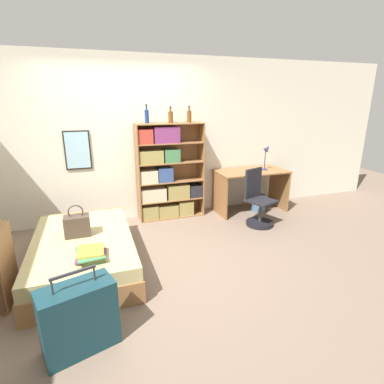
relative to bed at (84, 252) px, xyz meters
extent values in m
plane|color=#756051|center=(0.69, -0.02, -0.19)|extent=(14.00, 14.00, 0.00)
cube|color=beige|center=(0.69, 1.45, 1.11)|extent=(10.00, 0.06, 2.60)
cube|color=black|center=(0.00, 1.41, 1.00)|extent=(0.38, 0.02, 0.59)
cube|color=#99C1D6|center=(0.00, 1.40, 1.00)|extent=(0.34, 0.01, 0.55)
cube|color=olive|center=(0.00, -0.02, -0.07)|extent=(1.13, 1.80, 0.24)
cube|color=tan|center=(0.00, -0.02, 0.12)|extent=(1.10, 1.77, 0.15)
cube|color=olive|center=(0.00, 0.86, 0.00)|extent=(1.13, 0.04, 0.39)
cube|color=#47382D|center=(-0.04, 0.05, 0.32)|extent=(0.28, 0.19, 0.24)
torus|color=#47382D|center=(-0.04, 0.05, 0.49)|extent=(0.17, 0.02, 0.17)
cube|color=#427A4C|center=(0.10, -0.55, 0.21)|extent=(0.25, 0.36, 0.02)
cube|color=#7A336B|center=(0.09, -0.56, 0.22)|extent=(0.31, 0.29, 0.01)
cube|color=#99894C|center=(0.11, -0.57, 0.23)|extent=(0.27, 0.35, 0.01)
cube|color=#B2382D|center=(0.09, -0.56, 0.24)|extent=(0.25, 0.33, 0.02)
cube|color=#427A4C|center=(0.08, -0.57, 0.26)|extent=(0.29, 0.38, 0.02)
cube|color=gold|center=(0.09, -0.55, 0.28)|extent=(0.26, 0.29, 0.02)
cube|color=#143842|center=(-0.02, -1.30, 0.09)|extent=(0.62, 0.42, 0.57)
cylinder|color=#2D2D33|center=(-0.17, -1.34, 0.43)|extent=(0.01, 0.01, 0.12)
cylinder|color=#2D2D33|center=(0.12, -1.25, 0.43)|extent=(0.01, 0.01, 0.12)
cube|color=#2D2D33|center=(-0.02, -1.30, 0.49)|extent=(0.33, 0.12, 0.02)
cube|color=olive|center=(0.87, 1.25, 0.59)|extent=(0.02, 0.30, 1.57)
cube|color=olive|center=(1.94, 1.25, 0.59)|extent=(0.02, 0.30, 1.57)
cube|color=olive|center=(1.40, 1.40, 0.59)|extent=(1.09, 0.01, 1.57)
cube|color=olive|center=(1.40, 1.25, -0.19)|extent=(1.06, 0.30, 0.02)
cube|color=olive|center=(1.40, 1.25, 0.12)|extent=(1.06, 0.30, 0.02)
cube|color=olive|center=(1.40, 1.25, 0.43)|extent=(1.06, 0.30, 0.02)
cube|color=olive|center=(1.40, 1.25, 0.75)|extent=(1.06, 0.30, 0.02)
cube|color=olive|center=(1.40, 1.25, 1.06)|extent=(1.06, 0.30, 0.02)
cube|color=olive|center=(1.40, 1.25, 1.37)|extent=(1.06, 0.30, 0.02)
cube|color=#99894C|center=(1.02, 1.24, -0.06)|extent=(0.27, 0.23, 0.22)
cube|color=#99894C|center=(1.33, 1.24, -0.07)|extent=(0.34, 0.23, 0.20)
cube|color=#99894C|center=(1.64, 1.24, -0.06)|extent=(0.25, 0.23, 0.24)
cube|color=beige|center=(1.09, 1.24, 0.23)|extent=(0.41, 0.23, 0.21)
cube|color=#99894C|center=(1.52, 1.24, 0.25)|extent=(0.36, 0.23, 0.24)
cube|color=#232328|center=(1.82, 1.24, 0.23)|extent=(0.21, 0.23, 0.21)
cube|color=beige|center=(1.03, 1.24, 0.54)|extent=(0.28, 0.23, 0.20)
cube|color=#334C84|center=(1.30, 1.24, 0.56)|extent=(0.24, 0.23, 0.23)
cube|color=#99894C|center=(1.08, 1.24, 0.86)|extent=(0.38, 0.23, 0.20)
cube|color=#427A4C|center=(1.42, 1.24, 0.86)|extent=(0.25, 0.23, 0.21)
cube|color=#B2382D|center=(1.00, 1.24, 1.18)|extent=(0.23, 0.23, 0.22)
cube|color=#7A336B|center=(1.34, 1.24, 1.20)|extent=(0.40, 0.23, 0.25)
cylinder|color=navy|center=(1.06, 1.29, 1.48)|extent=(0.06, 0.06, 0.20)
cylinder|color=navy|center=(1.06, 1.29, 1.61)|extent=(0.03, 0.03, 0.06)
cylinder|color=#232328|center=(1.06, 1.29, 1.65)|extent=(0.03, 0.03, 0.02)
cylinder|color=brown|center=(1.41, 1.22, 1.47)|extent=(0.08, 0.08, 0.17)
cylinder|color=brown|center=(1.41, 1.22, 1.58)|extent=(0.03, 0.03, 0.05)
cylinder|color=#232328|center=(1.41, 1.22, 1.62)|extent=(0.03, 0.03, 0.02)
cylinder|color=brown|center=(1.73, 1.24, 1.47)|extent=(0.07, 0.07, 0.18)
cylinder|color=brown|center=(1.73, 1.24, 1.59)|extent=(0.03, 0.03, 0.06)
cylinder|color=#232328|center=(1.73, 1.24, 1.63)|extent=(0.03, 0.03, 0.02)
cube|color=olive|center=(2.81, 1.08, 0.53)|extent=(1.23, 0.65, 0.02)
cube|color=olive|center=(2.22, 1.08, 0.16)|extent=(0.03, 0.61, 0.71)
cube|color=olive|center=(3.41, 1.08, 0.16)|extent=(0.03, 0.61, 0.71)
cylinder|color=navy|center=(3.06, 1.06, 0.55)|extent=(0.11, 0.11, 0.02)
cylinder|color=navy|center=(3.06, 1.06, 0.73)|extent=(0.02, 0.02, 0.34)
cone|color=navy|center=(3.09, 1.06, 0.92)|extent=(0.14, 0.10, 0.14)
cylinder|color=black|center=(2.64, 0.42, -0.16)|extent=(0.43, 0.43, 0.06)
cylinder|color=#333338|center=(2.64, 0.42, 0.00)|extent=(0.05, 0.05, 0.39)
cube|color=black|center=(2.64, 0.42, 0.21)|extent=(0.50, 0.50, 0.03)
cube|color=black|center=(2.58, 0.59, 0.46)|extent=(0.34, 0.16, 0.47)
cylinder|color=slate|center=(2.96, 1.01, -0.05)|extent=(0.25, 0.25, 0.29)
camera|label=1|loc=(0.19, -3.42, 1.71)|focal=28.00mm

